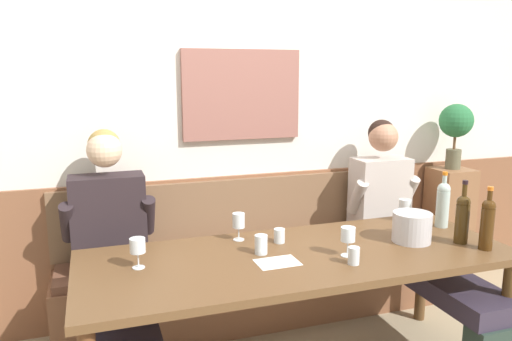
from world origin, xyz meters
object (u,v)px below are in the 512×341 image
(ice_bucket, at_px, (412,227))
(wine_glass_near_bucket, at_px, (239,222))
(person_center_right_seat, at_px, (407,230))
(wine_glass_mid_left, at_px, (138,246))
(dining_table, at_px, (299,267))
(wine_glass_mid_right, at_px, (348,235))
(wall_bench, at_px, (256,279))
(water_tumbler_center, at_px, (354,256))
(wine_bottle_amber_mid, at_px, (462,217))
(wine_bottle_green_tall, at_px, (443,203))
(water_tumbler_left, at_px, (261,244))
(person_center_left_seat, at_px, (113,268))
(wine_glass_by_bottle, at_px, (405,205))
(water_tumbler_right, at_px, (279,236))
(potted_plant, at_px, (456,125))
(wine_bottle_clear_water, at_px, (487,222))

(ice_bucket, relative_size, wine_glass_near_bucket, 1.38)
(person_center_right_seat, height_order, wine_glass_near_bucket, person_center_right_seat)
(ice_bucket, distance_m, wine_glass_mid_left, 1.48)
(dining_table, xyz_separation_m, wine_glass_mid_right, (0.22, -0.11, 0.19))
(ice_bucket, bearing_deg, wall_bench, 131.90)
(dining_table, relative_size, water_tumbler_center, 25.96)
(water_tumbler_center, bearing_deg, ice_bucket, 22.14)
(wall_bench, xyz_separation_m, wine_bottle_amber_mid, (0.91, -0.85, 0.59))
(ice_bucket, xyz_separation_m, wine_bottle_green_tall, (0.34, 0.17, 0.07))
(dining_table, relative_size, wine_bottle_green_tall, 6.61)
(wine_bottle_amber_mid, relative_size, wine_bottle_green_tall, 1.04)
(wine_glass_near_bucket, xyz_separation_m, water_tumbler_center, (0.43, -0.52, -0.06))
(person_center_right_seat, xyz_separation_m, wine_glass_mid_left, (-1.73, -0.29, 0.19))
(wine_glass_mid_left, relative_size, water_tumbler_left, 1.49)
(person_center_left_seat, xyz_separation_m, wine_bottle_amber_mid, (1.83, -0.47, 0.24))
(wine_glass_by_bottle, distance_m, water_tumbler_right, 0.91)
(wine_bottle_green_tall, distance_m, wine_glass_mid_left, 1.81)
(person_center_left_seat, xyz_separation_m, potted_plant, (2.50, 0.41, 0.63))
(wine_bottle_clear_water, xyz_separation_m, wine_bottle_green_tall, (0.04, 0.40, -0.00))
(person_center_left_seat, xyz_separation_m, person_center_right_seat, (1.84, 0.02, 0.01))
(wine_bottle_green_tall, distance_m, potted_plant, 0.92)
(person_center_left_seat, distance_m, wine_glass_mid_left, 0.36)
(wall_bench, distance_m, wine_glass_mid_left, 1.17)
(wine_bottle_clear_water, height_order, water_tumbler_left, wine_bottle_clear_water)
(dining_table, xyz_separation_m, wine_bottle_clear_water, (0.96, -0.26, 0.22))
(water_tumbler_center, bearing_deg, wine_glass_near_bucket, 129.72)
(wine_bottle_clear_water, bearing_deg, potted_plant, 58.63)
(dining_table, height_order, wine_bottle_green_tall, wine_bottle_green_tall)
(wine_bottle_clear_water, distance_m, wine_glass_mid_left, 1.80)
(water_tumbler_center, bearing_deg, wine_bottle_green_tall, 23.99)
(person_center_left_seat, xyz_separation_m, water_tumbler_right, (0.88, -0.15, 0.13))
(wine_bottle_clear_water, height_order, wine_glass_by_bottle, wine_bottle_clear_water)
(wine_bottle_amber_mid, distance_m, water_tumbler_left, 1.12)
(wine_glass_mid_right, bearing_deg, wine_glass_by_bottle, 33.59)
(wine_bottle_amber_mid, height_order, water_tumbler_right, wine_bottle_amber_mid)
(wine_glass_mid_right, height_order, potted_plant, potted_plant)
(wine_bottle_clear_water, xyz_separation_m, water_tumbler_left, (-1.15, 0.32, -0.10))
(wall_bench, relative_size, dining_table, 1.13)
(person_center_right_seat, height_order, water_tumbler_left, person_center_right_seat)
(water_tumbler_left, bearing_deg, water_tumbler_right, 40.54)
(water_tumbler_left, bearing_deg, wine_bottle_clear_water, -15.45)
(wine_bottle_amber_mid, bearing_deg, ice_bucket, 156.63)
(wall_bench, xyz_separation_m, wine_glass_by_bottle, (0.86, -0.40, 0.54))
(wall_bench, height_order, wine_bottle_amber_mid, wine_bottle_amber_mid)
(water_tumbler_center, bearing_deg, wine_bottle_clear_water, -2.97)
(wine_bottle_clear_water, bearing_deg, dining_table, 164.95)
(water_tumbler_right, bearing_deg, potted_plant, 19.12)
(wine_bottle_amber_mid, bearing_deg, person_center_right_seat, 88.68)
(water_tumbler_center, height_order, water_tumbler_left, water_tumbler_left)
(person_center_left_seat, distance_m, wine_glass_mid_right, 1.24)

